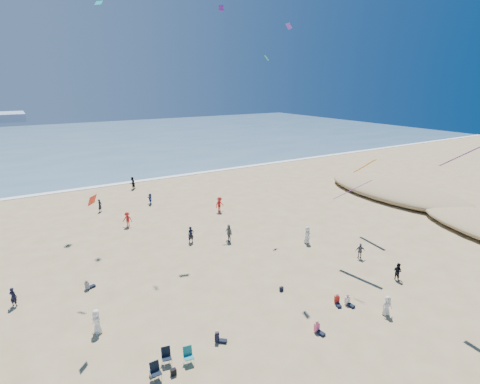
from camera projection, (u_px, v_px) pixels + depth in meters
ground at (284, 368)px, 21.17m from camera, size 220.00×220.00×0.00m
ocean at (62, 143)px, 98.82m from camera, size 220.00×100.00×0.06m
surf_line at (104, 186)px, 57.94m from camera, size 220.00×1.20×0.08m
standing_flyers at (214, 236)px, 37.06m from camera, size 27.95×47.11×1.88m
seated_group at (258, 307)px, 26.09m from camera, size 16.51×14.03×0.84m
chair_cluster at (171, 362)px, 20.92m from camera, size 2.64×1.46×1.00m
white_tote at (153, 372)px, 20.59m from camera, size 0.35×0.20×0.40m
black_backpack at (173, 372)px, 20.58m from camera, size 0.30×0.22×0.38m
navy_bag at (281, 289)px, 28.88m from camera, size 0.28×0.18×0.34m
kites_aloft at (278, 91)px, 31.51m from camera, size 36.27×41.12×29.72m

